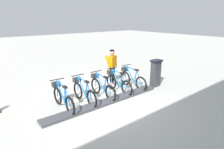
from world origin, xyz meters
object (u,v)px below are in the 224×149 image
bike_docked_3 (83,92)px  worker_near_rack (112,65)px  bike_docked_0 (132,79)px  bike_docked_2 (102,87)px  payment_kiosk (156,73)px  bike_docked_4 (62,97)px  bike_docked_1 (118,82)px

bike_docked_3 → worker_near_rack: worker_near_rack is taller
bike_docked_0 → bike_docked_2: bearing=90.0°
payment_kiosk → bike_docked_4: 4.48m
bike_docked_0 → worker_near_rack: size_ratio=1.04×
bike_docked_2 → worker_near_rack: bearing=-52.6°
bike_docked_4 → bike_docked_3: bearing=-90.0°
bike_docked_1 → bike_docked_2: (0.00, 0.86, 0.00)m
payment_kiosk → worker_near_rack: bearing=37.5°
bike_docked_0 → bike_docked_3: bearing=90.0°
worker_near_rack → payment_kiosk: bearing=-142.5°
bike_docked_0 → bike_docked_2: 1.72m
bike_docked_0 → bike_docked_2: size_ratio=1.00×
bike_docked_1 → bike_docked_4: 2.58m
payment_kiosk → bike_docked_0: 1.17m
bike_docked_3 → payment_kiosk: bearing=-99.1°
bike_docked_2 → bike_docked_0: bearing=-90.0°
bike_docked_3 → bike_docked_4: size_ratio=1.00×
bike_docked_1 → bike_docked_3: (0.00, 1.72, 0.00)m
bike_docked_0 → worker_near_rack: bearing=14.7°
bike_docked_1 → bike_docked_4: (0.00, 2.58, 0.00)m
bike_docked_1 → bike_docked_3: 1.72m
bike_docked_1 → bike_docked_2: same height
payment_kiosk → worker_near_rack: size_ratio=0.77×
payment_kiosk → bike_docked_0: payment_kiosk is taller
bike_docked_1 → worker_near_rack: size_ratio=1.04×
bike_docked_3 → bike_docked_4: same height
bike_docked_0 → bike_docked_4: same height
payment_kiosk → bike_docked_4: size_ratio=0.74×
bike_docked_0 → bike_docked_3: (0.00, 2.58, 0.00)m
payment_kiosk → bike_docked_4: bearing=82.7°
payment_kiosk → worker_near_rack: 2.12m
bike_docked_1 → worker_near_rack: 1.33m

